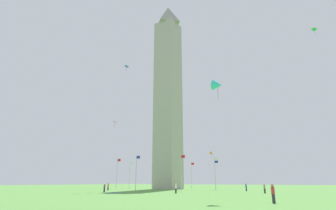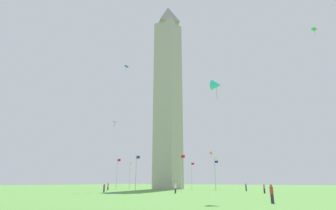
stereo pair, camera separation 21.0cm
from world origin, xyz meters
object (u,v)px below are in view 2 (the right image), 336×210
(flagpole_se, at_px, (159,174))
(flagpole_sw, at_px, (117,172))
(flagpole_e, at_px, (192,174))
(flagpole_nw, at_px, (181,171))
(person_blue_shirt, at_px, (246,187))
(kite_blue_diamond, at_px, (126,67))
(person_purple_shirt, at_px, (104,188))
(flagpole_s, at_px, (130,173))
(kite_green_diamond, at_px, (314,29))
(flagpole_ne, at_px, (215,173))
(person_white_shirt, at_px, (175,188))
(person_red_shirt, at_px, (272,194))
(kite_orange_delta, at_px, (211,153))
(picnic_blanket_near_first_person, at_px, (113,193))
(obelisk_monument, at_px, (168,89))
(kite_red_diamond, at_px, (115,122))
(kite_cyan_delta, at_px, (216,85))
(person_gray_shirt, at_px, (264,189))
(flagpole_w, at_px, (136,171))
(flagpole_n, at_px, (215,172))

(flagpole_se, xyz_separation_m, flagpole_sw, (0.00, -19.81, 0.00))
(flagpole_e, height_order, flagpole_nw, same)
(person_blue_shirt, height_order, kite_blue_diamond, kite_blue_diamond)
(person_purple_shirt, bearing_deg, flagpole_s, 27.20)
(kite_green_diamond, bearing_deg, flagpole_se, 164.19)
(flagpole_sw, bearing_deg, flagpole_s, 112.50)
(flagpole_ne, bearing_deg, person_blue_shirt, -48.14)
(person_white_shirt, distance_m, person_blue_shirt, 19.34)
(person_purple_shirt, relative_size, person_red_shirt, 0.94)
(flagpole_ne, relative_size, flagpole_s, 1.00)
(kite_orange_delta, height_order, picnic_blanket_near_first_person, kite_orange_delta)
(obelisk_monument, xyz_separation_m, kite_green_diamond, (40.50, -4.36, 4.51))
(picnic_blanket_near_first_person, bearing_deg, kite_red_diamond, 138.55)
(flagpole_e, bearing_deg, kite_blue_diamond, -93.30)
(person_blue_shirt, distance_m, kite_cyan_delta, 33.79)
(person_gray_shirt, bearing_deg, kite_green_diamond, -133.76)
(kite_cyan_delta, bearing_deg, person_blue_shirt, 102.36)
(flagpole_e, height_order, person_blue_shirt, flagpole_e)
(kite_cyan_delta, bearing_deg, kite_orange_delta, 114.82)
(flagpole_w, relative_size, person_blue_shirt, 4.91)
(flagpole_e, bearing_deg, person_red_shirt, -55.32)
(flagpole_n, relative_size, person_purple_shirt, 4.96)
(flagpole_sw, bearing_deg, person_blue_shirt, 9.16)
(kite_cyan_delta, bearing_deg, kite_green_diamond, 70.80)
(flagpole_nw, bearing_deg, obelisk_monument, 135.17)
(flagpole_e, distance_m, person_purple_shirt, 40.37)
(person_gray_shirt, relative_size, picnic_blanket_near_first_person, 0.90)
(kite_cyan_delta, bearing_deg, obelisk_monument, 130.05)
(flagpole_e, bearing_deg, person_blue_shirt, -39.10)
(person_blue_shirt, bearing_deg, flagpole_w, 22.07)
(person_white_shirt, distance_m, person_red_shirt, 23.45)
(flagpole_s, distance_m, kite_orange_delta, 27.19)
(flagpole_se, height_order, person_red_shirt, flagpole_se)
(flagpole_nw, distance_m, person_red_shirt, 36.77)
(flagpole_e, distance_m, person_gray_shirt, 40.80)
(flagpole_n, distance_m, flagpole_s, 28.01)
(flagpole_se, height_order, person_white_shirt, flagpole_se)
(flagpole_se, relative_size, person_gray_shirt, 4.96)
(person_red_shirt, bearing_deg, flagpole_n, -2.89)
(flagpole_e, bearing_deg, flagpole_se, -157.50)
(kite_red_diamond, bearing_deg, flagpole_s, 123.06)
(kite_blue_diamond, distance_m, kite_green_diamond, 44.24)
(flagpole_n, distance_m, kite_red_diamond, 28.27)
(flagpole_n, height_order, kite_green_diamond, kite_green_diamond)
(flagpole_e, height_order, flagpole_s, same)
(flagpole_n, height_order, person_blue_shirt, flagpole_n)
(flagpole_se, distance_m, person_white_shirt, 41.83)
(person_purple_shirt, height_order, kite_blue_diamond, kite_blue_diamond)
(kite_red_diamond, bearing_deg, flagpole_e, 91.54)
(obelisk_monument, xyz_separation_m, flagpole_w, (0.06, -14.00, -24.78))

